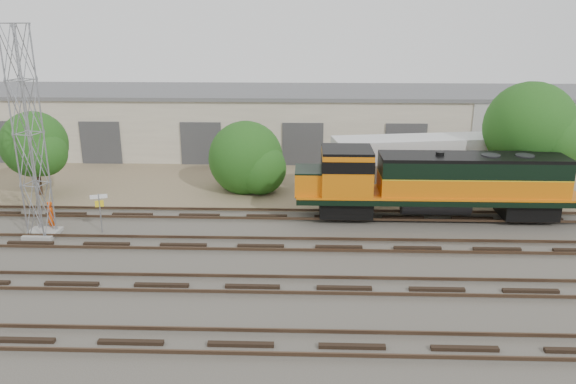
{
  "coord_description": "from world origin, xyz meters",
  "views": [
    {
      "loc": [
        2.3,
        -25.02,
        11.41
      ],
      "look_at": [
        1.32,
        4.0,
        2.2
      ],
      "focal_mm": 35.0,
      "sensor_mm": 36.0,
      "label": 1
    }
  ],
  "objects_px": {
    "locomotive": "(432,182)",
    "worker": "(51,216)",
    "semi_trailer": "(434,159)",
    "signal_tower": "(29,138)"
  },
  "relations": [
    {
      "from": "signal_tower",
      "to": "worker",
      "type": "xyz_separation_m",
      "value": [
        0.23,
        0.75,
        -4.52
      ]
    },
    {
      "from": "signal_tower",
      "to": "semi_trailer",
      "type": "height_order",
      "value": "signal_tower"
    },
    {
      "from": "semi_trailer",
      "to": "worker",
      "type": "bearing_deg",
      "value": -171.58
    },
    {
      "from": "signal_tower",
      "to": "locomotive",
      "type": "bearing_deg",
      "value": 8.57
    },
    {
      "from": "locomotive",
      "to": "semi_trailer",
      "type": "height_order",
      "value": "locomotive"
    },
    {
      "from": "locomotive",
      "to": "worker",
      "type": "distance_m",
      "value": 21.44
    },
    {
      "from": "locomotive",
      "to": "signal_tower",
      "type": "relative_size",
      "value": 1.47
    },
    {
      "from": "worker",
      "to": "semi_trailer",
      "type": "relative_size",
      "value": 0.13
    },
    {
      "from": "locomotive",
      "to": "worker",
      "type": "relative_size",
      "value": 9.68
    },
    {
      "from": "semi_trailer",
      "to": "signal_tower",
      "type": "bearing_deg",
      "value": -170.04
    }
  ]
}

